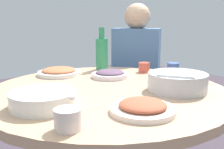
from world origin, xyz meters
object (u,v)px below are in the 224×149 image
at_px(dish_eggplant, 110,74).
at_px(tea_cup_far, 173,69).
at_px(dish_stirfry, 143,107).
at_px(diner_left, 136,63).
at_px(soup_bowl, 44,100).
at_px(tea_cup_near, 144,67).
at_px(dish_tofu_braise, 59,72).
at_px(stool_for_diner_left, 135,130).
at_px(tea_cup_side, 68,119).
at_px(rice_bowl, 177,82).
at_px(round_dining_table, 108,123).
at_px(green_bottle, 102,53).

height_order(dish_eggplant, tea_cup_far, tea_cup_far).
bearing_deg(dish_stirfry, diner_left, -132.31).
bearing_deg(soup_bowl, tea_cup_near, -162.71).
distance_m(dish_tofu_braise, stool_for_diner_left, 0.89).
relative_size(dish_tofu_braise, stool_for_diner_left, 0.55).
distance_m(tea_cup_side, diner_left, 1.27).
xyz_separation_m(rice_bowl, soup_bowl, (0.56, -0.16, -0.01)).
bearing_deg(tea_cup_near, dish_tofu_braise, -28.74).
distance_m(rice_bowl, tea_cup_near, 0.43).
xyz_separation_m(dish_eggplant, diner_left, (-0.49, -0.31, -0.03)).
bearing_deg(dish_tofu_braise, round_dining_table, 95.82).
relative_size(stool_for_diner_left, diner_left, 0.58).
relative_size(dish_eggplant, tea_cup_near, 3.00).
distance_m(dish_tofu_braise, green_bottle, 0.31).
xyz_separation_m(dish_tofu_braise, green_bottle, (-0.30, 0.01, 0.09)).
bearing_deg(diner_left, green_bottle, 12.89).
xyz_separation_m(dish_stirfry, green_bottle, (-0.35, -0.72, 0.09)).
bearing_deg(green_bottle, stool_for_diner_left, -167.11).
bearing_deg(stool_for_diner_left, tea_cup_near, 53.15).
distance_m(tea_cup_side, stool_for_diner_left, 1.40).
height_order(round_dining_table, stool_for_diner_left, round_dining_table).
bearing_deg(round_dining_table, soup_bowl, 11.18).
bearing_deg(dish_tofu_braise, dish_eggplant, 129.87).
relative_size(dish_stirfry, tea_cup_side, 2.84).
xyz_separation_m(soup_bowl, dish_stirfry, (-0.24, 0.26, -0.01)).
distance_m(round_dining_table, rice_bowl, 0.38).
distance_m(dish_stirfry, tea_cup_far, 0.65).
relative_size(dish_stirfry, diner_left, 0.30).
bearing_deg(tea_cup_side, tea_cup_near, -149.12).
xyz_separation_m(dish_stirfry, diner_left, (-0.74, -0.81, -0.03)).
xyz_separation_m(dish_stirfry, tea_cup_far, (-0.56, -0.33, 0.02)).
bearing_deg(stool_for_diner_left, tea_cup_side, 37.69).
xyz_separation_m(dish_eggplant, dish_stirfry, (0.25, 0.50, -0.00)).
height_order(dish_eggplant, dish_tofu_braise, dish_tofu_braise).
bearing_deg(tea_cup_side, diner_left, -142.31).
bearing_deg(dish_tofu_braise, tea_cup_near, 151.26).
bearing_deg(dish_eggplant, dish_tofu_braise, -50.13).
distance_m(dish_stirfry, tea_cup_near, 0.70).
height_order(tea_cup_far, diner_left, diner_left).
height_order(round_dining_table, tea_cup_side, tea_cup_side).
xyz_separation_m(green_bottle, diner_left, (-0.39, -0.09, -0.12)).
xyz_separation_m(rice_bowl, dish_tofu_braise, (0.26, -0.63, -0.02)).
height_order(tea_cup_side, stool_for_diner_left, tea_cup_side).
distance_m(dish_stirfry, diner_left, 1.09).
bearing_deg(diner_left, soup_bowl, 29.26).
relative_size(dish_tofu_braise, tea_cup_far, 3.36).
bearing_deg(rice_bowl, dish_stirfry, 17.96).
relative_size(dish_tofu_braise, tea_cup_near, 3.59).
bearing_deg(tea_cup_far, diner_left, -109.55).
bearing_deg(tea_cup_far, dish_eggplant, -29.12).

